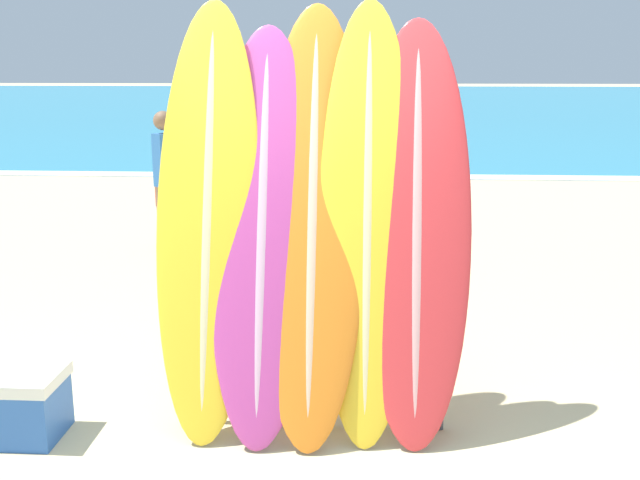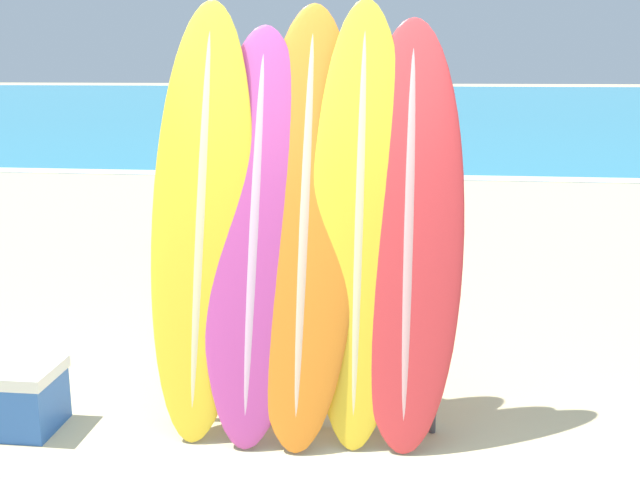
% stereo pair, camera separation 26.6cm
% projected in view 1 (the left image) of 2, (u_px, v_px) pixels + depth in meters
% --- Properties ---
extents(ground_plane, '(160.00, 160.00, 0.00)m').
position_uv_depth(ground_plane, '(292.00, 443.00, 4.01)').
color(ground_plane, beige).
extents(ocean_water, '(120.00, 60.00, 0.01)m').
position_uv_depth(ocean_water, '(360.00, 101.00, 42.07)').
color(ocean_water, teal).
rests_on(ocean_water, ground_plane).
extents(surfboard_rack, '(1.48, 0.04, 0.86)m').
position_uv_depth(surfboard_rack, '(311.00, 347.00, 4.10)').
color(surfboard_rack, '#47474C').
rests_on(surfboard_rack, ground_plane).
extents(surfboard_slot_0, '(0.56, 0.79, 2.34)m').
position_uv_depth(surfboard_slot_0, '(208.00, 218.00, 4.04)').
color(surfboard_slot_0, yellow).
rests_on(surfboard_slot_0, ground_plane).
extents(surfboard_slot_1, '(0.58, 0.86, 2.21)m').
position_uv_depth(surfboard_slot_1, '(262.00, 231.00, 4.03)').
color(surfboard_slot_1, '#B23D8E').
rests_on(surfboard_slot_1, ground_plane).
extents(surfboard_slot_2, '(0.58, 0.92, 2.33)m').
position_uv_depth(surfboard_slot_2, '(313.00, 220.00, 4.02)').
color(surfboard_slot_2, orange).
rests_on(surfboard_slot_2, ground_plane).
extents(surfboard_slot_3, '(0.52, 0.73, 2.34)m').
position_uv_depth(surfboard_slot_3, '(367.00, 220.00, 3.99)').
color(surfboard_slot_3, yellow).
rests_on(surfboard_slot_3, ground_plane).
extents(surfboard_slot_4, '(0.58, 0.73, 2.24)m').
position_uv_depth(surfboard_slot_4, '(417.00, 231.00, 3.97)').
color(surfboard_slot_4, red).
rests_on(surfboard_slot_4, ground_plane).
extents(person_near_water, '(0.26, 0.21, 1.55)m').
position_uv_depth(person_near_water, '(291.00, 177.00, 7.72)').
color(person_near_water, tan).
rests_on(person_near_water, ground_plane).
extents(person_mid_beach, '(0.24, 0.26, 1.51)m').
position_uv_depth(person_mid_beach, '(165.00, 176.00, 7.98)').
color(person_mid_beach, '#846047').
rests_on(person_mid_beach, ground_plane).
extents(person_far_left, '(0.24, 0.29, 1.78)m').
position_uv_depth(person_far_left, '(329.00, 143.00, 9.87)').
color(person_far_left, '#846047').
rests_on(person_far_left, ground_plane).
extents(cooler_box, '(0.58, 0.38, 0.37)m').
position_uv_depth(cooler_box, '(9.00, 404.00, 4.05)').
color(cooler_box, '#2D60B7').
rests_on(cooler_box, ground_plane).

